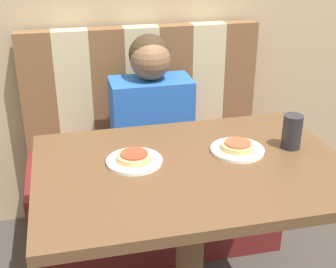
% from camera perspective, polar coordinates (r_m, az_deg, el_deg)
% --- Properties ---
extents(booth_seat, '(1.17, 0.55, 0.45)m').
position_cam_1_polar(booth_seat, '(2.37, -1.89, -7.71)').
color(booth_seat, '#5B1919').
rests_on(booth_seat, ground_plane).
extents(booth_backrest, '(1.17, 0.08, 0.58)m').
position_cam_1_polar(booth_backrest, '(2.36, -3.20, 6.00)').
color(booth_backrest, brown).
rests_on(booth_backrest, booth_seat).
extents(dining_table, '(1.02, 0.70, 0.77)m').
position_cam_1_polar(dining_table, '(1.58, 2.84, -7.13)').
color(dining_table, brown).
rests_on(dining_table, ground_plane).
extents(person, '(0.37, 0.21, 0.59)m').
position_cam_1_polar(person, '(2.15, -2.10, 3.90)').
color(person, '#2356B2').
rests_on(person, booth_seat).
extents(plate_left, '(0.18, 0.18, 0.01)m').
position_cam_1_polar(plate_left, '(1.54, -4.12, -3.32)').
color(plate_left, white).
rests_on(plate_left, dining_table).
extents(plate_right, '(0.18, 0.18, 0.01)m').
position_cam_1_polar(plate_right, '(1.63, 8.45, -1.94)').
color(plate_right, white).
rests_on(plate_right, dining_table).
extents(pizza_left, '(0.12, 0.12, 0.02)m').
position_cam_1_polar(pizza_left, '(1.53, -4.14, -2.76)').
color(pizza_left, tan).
rests_on(pizza_left, plate_left).
extents(pizza_right, '(0.12, 0.12, 0.02)m').
position_cam_1_polar(pizza_right, '(1.62, 8.48, -1.40)').
color(pizza_right, tan).
rests_on(pizza_right, plate_right).
extents(drinking_cup, '(0.07, 0.07, 0.12)m').
position_cam_1_polar(drinking_cup, '(1.67, 14.88, 0.28)').
color(drinking_cup, '#232328').
rests_on(drinking_cup, dining_table).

